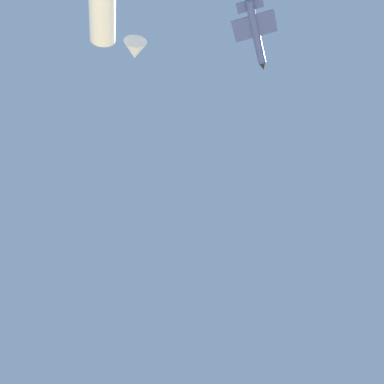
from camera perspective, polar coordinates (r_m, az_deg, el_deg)
name	(u,v)px	position (r m, az deg, el deg)	size (l,w,h in m)	color
chase_jet_left_wing	(256,33)	(87.12, 8.51, 20.23)	(10.07, 14.65, 4.00)	#38478C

